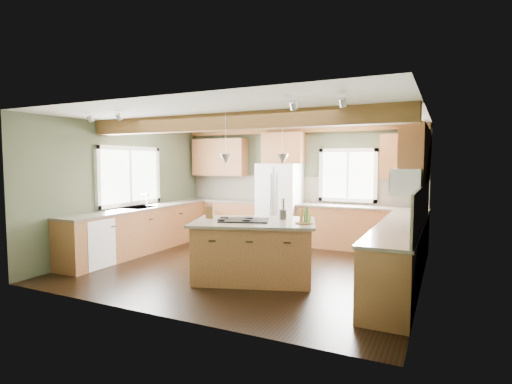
% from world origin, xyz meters
% --- Properties ---
extents(floor, '(5.60, 5.60, 0.00)m').
position_xyz_m(floor, '(0.00, 0.00, 0.00)').
color(floor, black).
rests_on(floor, ground).
extents(ceiling, '(5.60, 5.60, 0.00)m').
position_xyz_m(ceiling, '(0.00, 0.00, 2.60)').
color(ceiling, silver).
rests_on(ceiling, wall_back).
extents(wall_back, '(5.60, 0.00, 5.60)m').
position_xyz_m(wall_back, '(0.00, 2.50, 1.30)').
color(wall_back, '#475039').
rests_on(wall_back, ground).
extents(wall_left, '(0.00, 5.00, 5.00)m').
position_xyz_m(wall_left, '(-2.80, 0.00, 1.30)').
color(wall_left, '#475039').
rests_on(wall_left, ground).
extents(wall_right, '(0.00, 5.00, 5.00)m').
position_xyz_m(wall_right, '(2.80, 0.00, 1.30)').
color(wall_right, '#475039').
rests_on(wall_right, ground).
extents(ceiling_beam, '(5.55, 0.26, 0.26)m').
position_xyz_m(ceiling_beam, '(0.00, -0.64, 2.47)').
color(ceiling_beam, '#583919').
rests_on(ceiling_beam, ceiling).
extents(soffit_trim, '(5.55, 0.20, 0.10)m').
position_xyz_m(soffit_trim, '(0.00, 2.40, 2.54)').
color(soffit_trim, '#583919').
rests_on(soffit_trim, ceiling).
extents(backsplash_back, '(5.58, 0.03, 0.58)m').
position_xyz_m(backsplash_back, '(0.00, 2.48, 1.21)').
color(backsplash_back, brown).
rests_on(backsplash_back, wall_back).
extents(backsplash_right, '(0.03, 3.70, 0.58)m').
position_xyz_m(backsplash_right, '(2.78, 0.05, 1.21)').
color(backsplash_right, brown).
rests_on(backsplash_right, wall_right).
extents(base_cab_back_left, '(2.02, 0.60, 0.88)m').
position_xyz_m(base_cab_back_left, '(-1.79, 2.20, 0.44)').
color(base_cab_back_left, brown).
rests_on(base_cab_back_left, floor).
extents(counter_back_left, '(2.06, 0.64, 0.04)m').
position_xyz_m(counter_back_left, '(-1.79, 2.20, 0.90)').
color(counter_back_left, '#50463A').
rests_on(counter_back_left, base_cab_back_left).
extents(base_cab_back_right, '(2.62, 0.60, 0.88)m').
position_xyz_m(base_cab_back_right, '(1.49, 2.20, 0.44)').
color(base_cab_back_right, brown).
rests_on(base_cab_back_right, floor).
extents(counter_back_right, '(2.66, 0.64, 0.04)m').
position_xyz_m(counter_back_right, '(1.49, 2.20, 0.90)').
color(counter_back_right, '#50463A').
rests_on(counter_back_right, base_cab_back_right).
extents(base_cab_left, '(0.60, 3.70, 0.88)m').
position_xyz_m(base_cab_left, '(-2.50, 0.05, 0.44)').
color(base_cab_left, brown).
rests_on(base_cab_left, floor).
extents(counter_left, '(0.64, 3.74, 0.04)m').
position_xyz_m(counter_left, '(-2.50, 0.05, 0.90)').
color(counter_left, '#50463A').
rests_on(counter_left, base_cab_left).
extents(base_cab_right, '(0.60, 3.70, 0.88)m').
position_xyz_m(base_cab_right, '(2.50, 0.05, 0.44)').
color(base_cab_right, brown).
rests_on(base_cab_right, floor).
extents(counter_right, '(0.64, 3.74, 0.04)m').
position_xyz_m(counter_right, '(2.50, 0.05, 0.90)').
color(counter_right, '#50463A').
rests_on(counter_right, base_cab_right).
extents(upper_cab_back_left, '(1.40, 0.35, 0.90)m').
position_xyz_m(upper_cab_back_left, '(-1.99, 2.33, 1.95)').
color(upper_cab_back_left, brown).
rests_on(upper_cab_back_left, wall_back).
extents(upper_cab_over_fridge, '(0.96, 0.35, 0.70)m').
position_xyz_m(upper_cab_over_fridge, '(-0.30, 2.33, 2.15)').
color(upper_cab_over_fridge, brown).
rests_on(upper_cab_over_fridge, wall_back).
extents(upper_cab_right, '(0.35, 2.20, 0.90)m').
position_xyz_m(upper_cab_right, '(2.62, 0.90, 1.95)').
color(upper_cab_right, brown).
rests_on(upper_cab_right, wall_right).
extents(upper_cab_back_corner, '(0.90, 0.35, 0.90)m').
position_xyz_m(upper_cab_back_corner, '(2.30, 2.33, 1.95)').
color(upper_cab_back_corner, brown).
rests_on(upper_cab_back_corner, wall_back).
extents(window_left, '(0.04, 1.60, 1.05)m').
position_xyz_m(window_left, '(-2.78, 0.05, 1.55)').
color(window_left, white).
rests_on(window_left, wall_left).
extents(window_back, '(1.10, 0.04, 1.00)m').
position_xyz_m(window_back, '(1.15, 2.48, 1.55)').
color(window_back, white).
rests_on(window_back, wall_back).
extents(sink, '(0.50, 0.65, 0.03)m').
position_xyz_m(sink, '(-2.50, 0.05, 0.91)').
color(sink, '#262628').
rests_on(sink, counter_left).
extents(faucet, '(0.02, 0.02, 0.28)m').
position_xyz_m(faucet, '(-2.32, 0.05, 1.05)').
color(faucet, '#B2B2B7').
rests_on(faucet, sink).
extents(dishwasher, '(0.60, 0.60, 0.84)m').
position_xyz_m(dishwasher, '(-2.49, -1.25, 0.43)').
color(dishwasher, white).
rests_on(dishwasher, floor).
extents(oven, '(0.60, 0.72, 0.84)m').
position_xyz_m(oven, '(2.49, -1.25, 0.43)').
color(oven, white).
rests_on(oven, floor).
extents(microwave, '(0.40, 0.70, 0.38)m').
position_xyz_m(microwave, '(2.58, -0.05, 1.55)').
color(microwave, white).
rests_on(microwave, wall_right).
extents(pendant_left, '(0.18, 0.18, 0.16)m').
position_xyz_m(pendant_left, '(-0.02, -0.78, 1.88)').
color(pendant_left, '#B2B2B7').
rests_on(pendant_left, ceiling).
extents(pendant_right, '(0.18, 0.18, 0.16)m').
position_xyz_m(pendant_right, '(0.82, -0.50, 1.88)').
color(pendant_right, '#B2B2B7').
rests_on(pendant_right, ceiling).
extents(refrigerator, '(0.90, 0.74, 1.80)m').
position_xyz_m(refrigerator, '(-0.30, 2.12, 0.90)').
color(refrigerator, white).
rests_on(refrigerator, floor).
extents(island, '(2.02, 1.60, 0.88)m').
position_xyz_m(island, '(0.40, -0.64, 0.44)').
color(island, olive).
rests_on(island, floor).
extents(island_top, '(2.17, 1.75, 0.04)m').
position_xyz_m(island_top, '(0.40, -0.64, 0.90)').
color(island_top, '#50463A').
rests_on(island_top, island).
extents(cooktop, '(0.89, 0.73, 0.02)m').
position_xyz_m(cooktop, '(0.26, -0.69, 0.93)').
color(cooktop, black).
rests_on(cooktop, island_top).
extents(knife_block, '(0.14, 0.12, 0.20)m').
position_xyz_m(knife_block, '(-0.38, -0.67, 1.02)').
color(knife_block, brown).
rests_on(knife_block, island_top).
extents(utensil_crock, '(0.16, 0.16, 0.15)m').
position_xyz_m(utensil_crock, '(0.73, -0.26, 1.00)').
color(utensil_crock, '#3E3831').
rests_on(utensil_crock, island_top).
extents(bottle_tray, '(0.30, 0.30, 0.24)m').
position_xyz_m(bottle_tray, '(1.19, -0.55, 1.04)').
color(bottle_tray, brown).
rests_on(bottle_tray, island_top).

